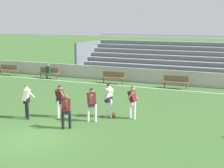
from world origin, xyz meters
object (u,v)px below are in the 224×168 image
player_dark_pressing_high (92,102)px  bleacher_stand (193,61)px  bench_far_right (49,72)px  player_white_on_ball (26,98)px  player_dark_deep_cover (60,98)px  player_dark_trailing_run (132,99)px  bench_centre_sideline (176,81)px  spectator_seated (48,70)px  bench_far_left (113,76)px  soccer_ball (113,115)px  player_dark_dropping_back (66,108)px  player_white_wide_right (109,97)px

player_dark_pressing_high → bleacher_stand: bearing=80.8°
bench_far_right → player_dark_pressing_high: 12.96m
player_white_on_ball → player_dark_deep_cover: size_ratio=1.05×
player_dark_deep_cover → player_dark_trailing_run: bearing=19.1°
player_white_on_ball → bench_centre_sideline: bearing=63.6°
spectator_seated → bench_far_left: bearing=1.1°
player_dark_trailing_run → player_white_on_ball: (-4.84, -2.02, 0.04)m
bleacher_stand → soccer_ball: 13.32m
bench_far_right → soccer_ball: size_ratio=8.18×
bench_centre_sideline → player_dark_trailing_run: 8.37m
player_white_on_ball → soccer_ball: size_ratio=7.81×
spectator_seated → soccer_ball: 12.51m
player_white_on_ball → bench_far_right: bearing=118.1°
player_dark_dropping_back → soccer_ball: (1.20, 2.61, -0.84)m
bench_far_left → spectator_seated: (-5.82, -0.12, 0.16)m
bench_centre_sideline → player_dark_pressing_high: 9.77m
bleacher_stand → bench_far_left: bearing=-137.8°
player_white_wide_right → bench_far_right: bearing=137.0°
spectator_seated → player_dark_deep_cover: 11.71m
player_dark_trailing_run → soccer_ball: size_ratio=7.54×
bench_far_left → player_dark_pressing_high: size_ratio=1.09×
bench_far_right → player_dark_trailing_run: bearing=-38.8°
bench_far_left → spectator_seated: 5.82m
bench_far_right → bench_far_left: bearing=0.0°
bench_far_left → player_dark_trailing_run: (4.56, -8.35, 0.44)m
bench_far_right → player_dark_dropping_back: size_ratio=1.12×
bench_centre_sideline → player_dark_deep_cover: 10.24m
bleacher_stand → bench_far_right: size_ratio=10.81×
spectator_seated → player_white_wide_right: bearing=-42.6°
bench_far_right → soccer_ball: (9.37, -8.39, -0.44)m
bleacher_stand → bench_centre_sideline: bearing=-94.5°
bleacher_stand → soccer_ball: bleacher_stand is taller
bench_far_left → bench_far_right: 5.82m
bench_far_right → player_dark_trailing_run: size_ratio=1.09×
player_dark_trailing_run → player_dark_dropping_back: size_ratio=1.03×
bench_far_left → bench_far_right: bearing=180.0°
bleacher_stand → soccer_ball: bearing=-97.3°
player_dark_dropping_back → player_dark_pressing_high: (0.57, 1.44, 0.03)m
player_dark_pressing_high → player_white_on_ball: bearing=-165.9°
bleacher_stand → player_dark_deep_cover: (-4.10, -14.28, -0.51)m
player_dark_trailing_run → player_dark_deep_cover: player_dark_trailing_run is taller
spectator_seated → player_dark_trailing_run: size_ratio=0.73×
bench_centre_sideline → bench_far_left: bearing=180.0°
bench_far_right → player_dark_dropping_back: 13.71m
bench_far_left → player_white_wide_right: (3.37, -8.58, 0.48)m
player_dark_dropping_back → player_dark_deep_cover: size_ratio=0.98×
spectator_seated → player_dark_trailing_run: (10.38, -8.23, 0.28)m
player_dark_trailing_run → player_white_on_ball: size_ratio=0.96×
player_dark_trailing_run → bench_far_right: bearing=141.2°
bench_centre_sideline → player_dark_trailing_run: (-0.30, -8.35, 0.44)m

